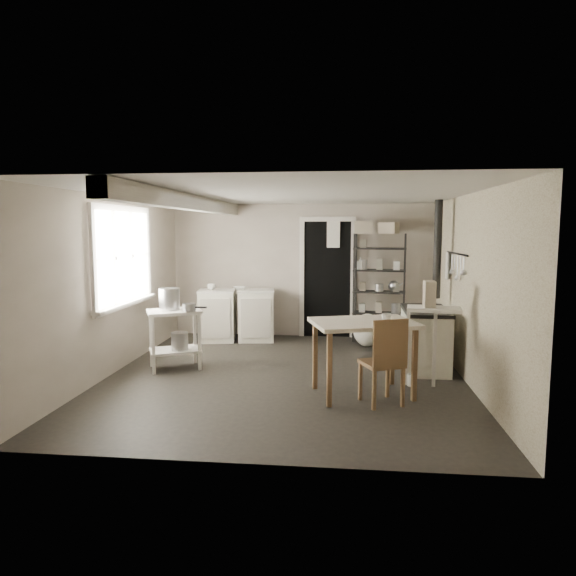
# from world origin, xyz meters

# --- Properties ---
(floor) EXTENTS (5.00, 5.00, 0.00)m
(floor) POSITION_xyz_m (0.00, 0.00, 0.00)
(floor) COLOR black
(floor) RESTS_ON ground
(ceiling) EXTENTS (5.00, 5.00, 0.00)m
(ceiling) POSITION_xyz_m (0.00, 0.00, 2.30)
(ceiling) COLOR beige
(ceiling) RESTS_ON wall_back
(wall_back) EXTENTS (4.50, 0.02, 2.30)m
(wall_back) POSITION_xyz_m (0.00, 2.50, 1.15)
(wall_back) COLOR #B0A496
(wall_back) RESTS_ON ground
(wall_front) EXTENTS (4.50, 0.02, 2.30)m
(wall_front) POSITION_xyz_m (0.00, -2.50, 1.15)
(wall_front) COLOR #B0A496
(wall_front) RESTS_ON ground
(wall_left) EXTENTS (0.02, 5.00, 2.30)m
(wall_left) POSITION_xyz_m (-2.25, 0.00, 1.15)
(wall_left) COLOR #B0A496
(wall_left) RESTS_ON ground
(wall_right) EXTENTS (0.02, 5.00, 2.30)m
(wall_right) POSITION_xyz_m (2.25, 0.00, 1.15)
(wall_right) COLOR #B0A496
(wall_right) RESTS_ON ground
(window) EXTENTS (0.12, 1.76, 1.28)m
(window) POSITION_xyz_m (-2.22, 0.20, 1.50)
(window) COLOR silver
(window) RESTS_ON wall_left
(doorway) EXTENTS (0.96, 0.10, 2.08)m
(doorway) POSITION_xyz_m (0.45, 2.47, 1.00)
(doorway) COLOR silver
(doorway) RESTS_ON ground
(ceiling_beam) EXTENTS (0.18, 5.00, 0.18)m
(ceiling_beam) POSITION_xyz_m (-1.20, 0.00, 2.20)
(ceiling_beam) COLOR silver
(ceiling_beam) RESTS_ON ceiling
(wallpaper_panel) EXTENTS (0.01, 5.00, 2.30)m
(wallpaper_panel) POSITION_xyz_m (2.24, 0.00, 1.15)
(wallpaper_panel) COLOR #BDB499
(wallpaper_panel) RESTS_ON wall_right
(utensil_rail) EXTENTS (0.06, 1.20, 0.44)m
(utensil_rail) POSITION_xyz_m (2.19, 0.60, 1.55)
(utensil_rail) COLOR #B4B4B7
(utensil_rail) RESTS_ON wall_right
(prep_table) EXTENTS (0.84, 0.74, 0.79)m
(prep_table) POSITION_xyz_m (-1.52, 0.20, 0.40)
(prep_table) COLOR silver
(prep_table) RESTS_ON ground
(stockpot) EXTENTS (0.34, 0.34, 0.30)m
(stockpot) POSITION_xyz_m (-1.59, 0.22, 0.94)
(stockpot) COLOR #B4B4B7
(stockpot) RESTS_ON prep_table
(saucepan) EXTENTS (0.23, 0.23, 0.10)m
(saucepan) POSITION_xyz_m (-1.29, 0.12, 0.85)
(saucepan) COLOR #B4B4B7
(saucepan) RESTS_ON prep_table
(bucket) EXTENTS (0.28, 0.28, 0.24)m
(bucket) POSITION_xyz_m (-1.44, 0.15, 0.39)
(bucket) COLOR #B4B4B7
(bucket) RESTS_ON prep_table
(base_cabinets) EXTENTS (1.38, 0.75, 0.86)m
(base_cabinets) POSITION_xyz_m (-1.05, 2.01, 0.46)
(base_cabinets) COLOR silver
(base_cabinets) RESTS_ON ground
(mixing_bowl) EXTENTS (0.34, 0.34, 0.07)m
(mixing_bowl) POSITION_xyz_m (-1.00, 2.01, 0.95)
(mixing_bowl) COLOR white
(mixing_bowl) RESTS_ON base_cabinets
(counter_cup) EXTENTS (0.17, 0.17, 0.10)m
(counter_cup) POSITION_xyz_m (-1.45, 1.92, 0.97)
(counter_cup) COLOR white
(counter_cup) RESTS_ON base_cabinets
(shelf_rack) EXTENTS (0.89, 0.44, 1.80)m
(shelf_rack) POSITION_xyz_m (1.32, 2.19, 0.95)
(shelf_rack) COLOR black
(shelf_rack) RESTS_ON ground
(shelf_jar) EXTENTS (0.12, 0.12, 0.20)m
(shelf_jar) POSITION_xyz_m (1.01, 2.20, 1.37)
(shelf_jar) COLOR white
(shelf_jar) RESTS_ON shelf_rack
(storage_box_a) EXTENTS (0.30, 0.26, 0.20)m
(storage_box_a) POSITION_xyz_m (1.04, 2.17, 2.01)
(storage_box_a) COLOR #BEB199
(storage_box_a) RESTS_ON shelf_rack
(storage_box_b) EXTENTS (0.36, 0.35, 0.18)m
(storage_box_b) POSITION_xyz_m (1.45, 2.15, 1.99)
(storage_box_b) COLOR #BEB199
(storage_box_b) RESTS_ON shelf_rack
(stove) EXTENTS (0.59, 1.04, 0.81)m
(stove) POSITION_xyz_m (1.82, 0.54, 0.44)
(stove) COLOR silver
(stove) RESTS_ON ground
(stovepipe) EXTENTS (0.12, 0.12, 1.32)m
(stovepipe) POSITION_xyz_m (2.03, 0.97, 1.59)
(stovepipe) COLOR black
(stovepipe) RESTS_ON stove
(side_ledge) EXTENTS (0.66, 0.42, 0.96)m
(side_ledge) POSITION_xyz_m (1.79, -0.26, 0.43)
(side_ledge) COLOR silver
(side_ledge) RESTS_ON ground
(oats_box) EXTENTS (0.13, 0.21, 0.31)m
(oats_box) POSITION_xyz_m (1.73, -0.26, 1.01)
(oats_box) COLOR #BEB199
(oats_box) RESTS_ON side_ledge
(work_table) EXTENTS (1.29, 1.07, 0.85)m
(work_table) POSITION_xyz_m (0.95, -0.65, 0.38)
(work_table) COLOR beige
(work_table) RESTS_ON ground
(table_cup) EXTENTS (0.13, 0.13, 0.10)m
(table_cup) POSITION_xyz_m (1.20, -0.72, 0.81)
(table_cup) COLOR white
(table_cup) RESTS_ON work_table
(chair) EXTENTS (0.52, 0.53, 0.95)m
(chair) POSITION_xyz_m (1.14, -0.93, 0.48)
(chair) COLOR brown
(chair) RESTS_ON ground
(flour_sack) EXTENTS (0.50, 0.45, 0.53)m
(flour_sack) POSITION_xyz_m (1.12, 1.77, 0.24)
(flour_sack) COLOR white
(flour_sack) RESTS_ON ground
(floor_crock) EXTENTS (0.15, 0.15, 0.14)m
(floor_crock) POSITION_xyz_m (1.56, -0.26, 0.08)
(floor_crock) COLOR white
(floor_crock) RESTS_ON ground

